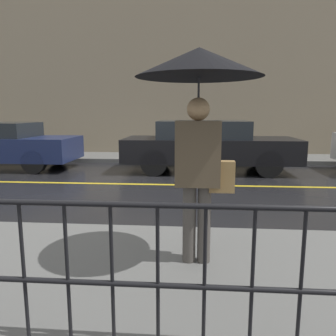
# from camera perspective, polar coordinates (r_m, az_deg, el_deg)

# --- Properties ---
(ground_plane) EXTENTS (80.00, 80.00, 0.00)m
(ground_plane) POSITION_cam_1_polar(r_m,az_deg,el_deg) (7.52, -7.03, -2.80)
(ground_plane) COLOR black
(sidewalk_near) EXTENTS (28.00, 2.49, 0.13)m
(sidewalk_near) POSITION_cam_1_polar(r_m,az_deg,el_deg) (3.57, -21.71, -16.63)
(sidewalk_near) COLOR #60605E
(sidewalk_near) RESTS_ON ground_plane
(sidewalk_far) EXTENTS (28.00, 1.85, 0.13)m
(sidewalk_far) POSITION_cam_1_polar(r_m,az_deg,el_deg) (11.42, -3.00, 1.83)
(sidewalk_far) COLOR #60605E
(sidewalk_far) RESTS_ON ground_plane
(lane_marking) EXTENTS (25.20, 0.12, 0.01)m
(lane_marking) POSITION_cam_1_polar(r_m,az_deg,el_deg) (7.52, -7.03, -2.77)
(lane_marking) COLOR gold
(lane_marking) RESTS_ON ground_plane
(building_storefront) EXTENTS (28.00, 0.30, 6.38)m
(building_storefront) POSITION_cam_1_polar(r_m,az_deg,el_deg) (12.49, -2.46, 16.86)
(building_storefront) COLOR gray
(building_storefront) RESTS_ON ground_plane
(pedestrian) EXTENTS (1.17, 1.17, 2.05)m
(pedestrian) POSITION_cam_1_polar(r_m,az_deg,el_deg) (3.11, 5.44, 13.69)
(pedestrian) COLOR #4C4742
(pedestrian) RESTS_ON sidewalk_near
(car_black) EXTENTS (4.66, 1.78, 1.39)m
(car_black) POSITION_cam_1_polar(r_m,az_deg,el_deg) (9.07, 6.96, 3.98)
(car_black) COLOR black
(car_black) RESTS_ON ground_plane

